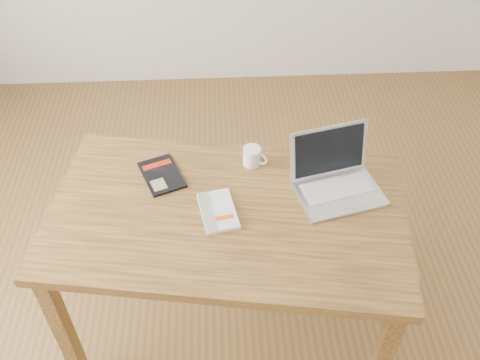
{
  "coord_description": "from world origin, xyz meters",
  "views": [
    {
      "loc": [
        -0.12,
        -1.35,
        2.19
      ],
      "look_at": [
        -0.05,
        0.04,
        0.85
      ],
      "focal_mm": 40.0,
      "sensor_mm": 36.0,
      "label": 1
    }
  ],
  "objects_px": {
    "coffee_mug": "(252,156)",
    "laptop": "(336,178)",
    "black_guidebook": "(162,175)",
    "desk": "(228,227)",
    "white_guidebook": "(218,211)"
  },
  "relations": [
    {
      "from": "laptop",
      "to": "white_guidebook",
      "type": "bearing_deg",
      "value": 179.8
    },
    {
      "from": "laptop",
      "to": "coffee_mug",
      "type": "height_order",
      "value": "laptop"
    },
    {
      "from": "desk",
      "to": "laptop",
      "type": "xyz_separation_m",
      "value": [
        0.41,
        0.11,
        0.14
      ]
    },
    {
      "from": "desk",
      "to": "black_guidebook",
      "type": "distance_m",
      "value": 0.34
    },
    {
      "from": "desk",
      "to": "white_guidebook",
      "type": "xyz_separation_m",
      "value": [
        -0.03,
        -0.0,
        0.1
      ]
    },
    {
      "from": "white_guidebook",
      "to": "black_guidebook",
      "type": "bearing_deg",
      "value": 125.49
    },
    {
      "from": "white_guidebook",
      "to": "laptop",
      "type": "xyz_separation_m",
      "value": [
        0.45,
        0.11,
        0.04
      ]
    },
    {
      "from": "desk",
      "to": "coffee_mug",
      "type": "xyz_separation_m",
      "value": [
        0.11,
        0.26,
        0.13
      ]
    },
    {
      "from": "white_guidebook",
      "to": "desk",
      "type": "bearing_deg",
      "value": -4.85
    },
    {
      "from": "coffee_mug",
      "to": "laptop",
      "type": "bearing_deg",
      "value": 3.5
    },
    {
      "from": "desk",
      "to": "black_guidebook",
      "type": "relative_size",
      "value": 5.9
    },
    {
      "from": "laptop",
      "to": "coffee_mug",
      "type": "distance_m",
      "value": 0.34
    },
    {
      "from": "laptop",
      "to": "coffee_mug",
      "type": "xyz_separation_m",
      "value": [
        -0.31,
        0.15,
        -0.01
      ]
    },
    {
      "from": "black_guidebook",
      "to": "coffee_mug",
      "type": "xyz_separation_m",
      "value": [
        0.36,
        0.05,
        0.03
      ]
    },
    {
      "from": "laptop",
      "to": "coffee_mug",
      "type": "bearing_deg",
      "value": 139.94
    }
  ]
}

